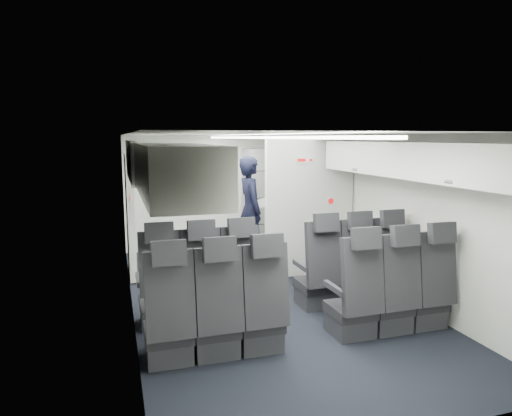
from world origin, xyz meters
TOP-DOWN VIEW (x-y plane):
  - cabin_shell at (0.00, 0.00)m, footprint 3.41×6.01m
  - seat_row_front at (-0.00, -0.53)m, footprint 3.33×0.56m
  - seat_row_mid at (-0.00, -1.43)m, footprint 3.33×0.56m
  - overhead_bin_left_rear at (-1.40, -2.00)m, footprint 0.53×1.80m
  - overhead_bin_left_front_open at (-1.44, -0.25)m, footprint 0.64×1.70m
  - overhead_bin_right_rear at (1.40, -2.00)m, footprint 0.53×1.80m
  - overhead_bin_right_front at (1.40, -0.25)m, footprint 0.53×1.70m
  - bulkhead_partition at (0.98, 0.80)m, footprint 1.40×0.15m
  - galley_unit at (0.95, 2.72)m, footprint 0.85×0.52m
  - boarding_door at (-1.64, 1.55)m, footprint 0.12×1.27m
  - flight_attendant at (0.31, 1.70)m, footprint 0.43×0.66m
  - carry_on_bag at (-1.35, -0.25)m, footprint 0.42×0.30m
  - papers at (0.50, 1.65)m, footprint 0.20×0.03m

SIDE VIEW (x-z plane):
  - seat_row_front at x=0.00m, z-range -0.21..1.02m
  - seat_row_mid at x=0.00m, z-range -0.21..1.02m
  - flight_attendant at x=0.31m, z-range 0.00..1.81m
  - galley_unit at x=0.95m, z-range 0.00..1.90m
  - boarding_door at x=-1.64m, z-range 0.02..1.88m
  - papers at x=0.50m, z-range 0.96..1.10m
  - bulkhead_partition at x=0.98m, z-range 0.01..2.14m
  - cabin_shell at x=0.00m, z-range 0.04..2.21m
  - overhead_bin_left_front_open at x=-1.44m, z-range 1.38..2.10m
  - carry_on_bag at x=-1.35m, z-range 1.69..1.94m
  - overhead_bin_right_front at x=1.40m, z-range 1.66..2.06m
  - overhead_bin_left_rear at x=-1.40m, z-range 1.66..2.06m
  - overhead_bin_right_rear at x=1.40m, z-range 1.66..2.06m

